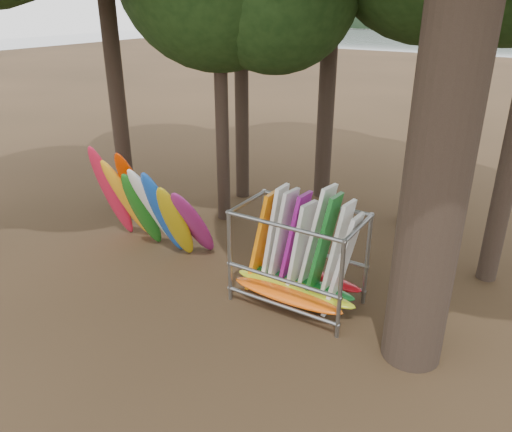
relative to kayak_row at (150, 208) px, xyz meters
The scene contains 3 objects.
ground 2.79m from the kayak_row, 15.49° to the right, with size 120.00×120.00×0.00m, color #47331E.
kayak_row is the anchor object (origin of this frame).
storage_rack 4.55m from the kayak_row, ahead, with size 2.98×1.58×2.85m.
Camera 1 is at (6.57, -8.30, 6.45)m, focal length 35.00 mm.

